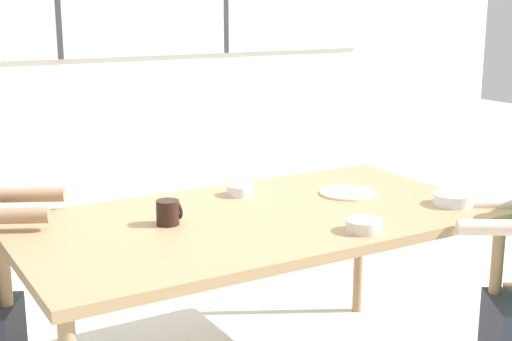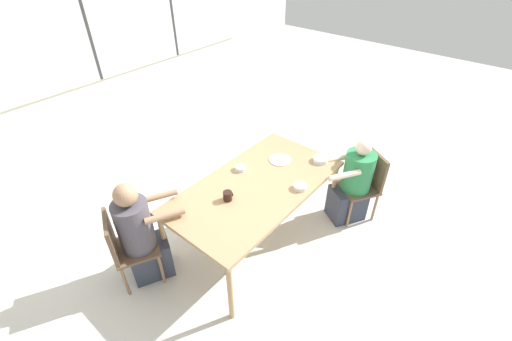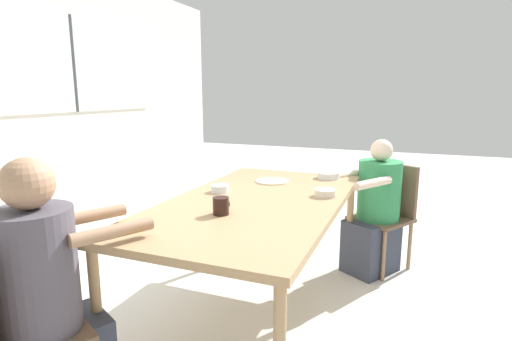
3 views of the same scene
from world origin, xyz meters
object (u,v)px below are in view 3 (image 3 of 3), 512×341
Objects in this scene: person_woman_green_shirt at (375,214)px; coffee_mug at (221,206)px; chair_for_man_blue_shirt at (5,326)px; bowl_cereal at (220,188)px; person_man_blue_shirt at (49,305)px; chair_for_woman_green_shirt at (388,207)px; bowl_fruit at (329,175)px; bowl_white_shallow at (325,193)px.

coffee_mug is (-1.34, 0.68, 0.35)m from person_woman_green_shirt.
bowl_cereal is (1.29, -0.31, 0.30)m from chair_for_man_blue_shirt.
person_woman_green_shirt is 0.91× the size of person_man_blue_shirt.
chair_for_woman_green_shirt is 1.00× the size of chair_for_man_blue_shirt.
person_woman_green_shirt is (2.19, -1.22, -0.03)m from chair_for_man_blue_shirt.
coffee_mug reaches higher than bowl_fruit.
coffee_mug is at bearing 83.43° from person_man_blue_shirt.
coffee_mug is (0.86, -0.54, 0.32)m from chair_for_man_blue_shirt.
bowl_fruit is at bearing 92.72° from person_man_blue_shirt.
bowl_white_shallow is (-0.76, 0.25, 0.33)m from person_woman_green_shirt.
chair_for_man_blue_shirt is at bearing 166.34° from bowl_cereal.
bowl_white_shallow is 0.81× the size of bowl_fruit.
chair_for_man_blue_shirt reaches higher than bowl_fruit.
person_woman_green_shirt is at bearing -18.00° from bowl_white_shallow.
bowl_fruit is (-0.22, 0.34, 0.33)m from person_woman_green_shirt.
chair_for_woman_green_shirt is at bearing -27.56° from coffee_mug.
person_man_blue_shirt is at bearing 144.98° from bowl_white_shallow.
bowl_white_shallow is 0.55m from bowl_fruit.
bowl_white_shallow is 1.15× the size of bowl_cereal.
person_man_blue_shirt reaches higher than bowl_cereal.
chair_for_woman_green_shirt is at bearing 87.22° from person_man_blue_shirt.
chair_for_man_blue_shirt is 6.34× the size of bowl_white_shallow.
person_man_blue_shirt is 1.60m from bowl_white_shallow.
chair_for_woman_green_shirt is 7.26× the size of bowl_cereal.
coffee_mug is (0.71, -0.47, 0.30)m from person_man_blue_shirt.
person_woman_green_shirt is 1.32m from bowl_cereal.
chair_for_woman_green_shirt and chair_for_man_blue_shirt have the same top height.
bowl_white_shallow is at bearing 82.47° from chair_for_man_blue_shirt.
person_woman_green_shirt reaches higher than chair_for_man_blue_shirt.
coffee_mug is 0.80× the size of bowl_cereal.
coffee_mug is at bearing 94.85° from person_woman_green_shirt.
chair_for_man_blue_shirt is 1.36m from bowl_cereal.
bowl_white_shallow is at bearing -37.05° from coffee_mug.
person_man_blue_shirt is 0.90m from coffee_mug.
bowl_fruit is at bearing -39.94° from bowl_cereal.
chair_for_woman_green_shirt is 1.48m from bowl_cereal.
person_woman_green_shirt is 11.37× the size of coffee_mug.
person_man_blue_shirt is (0.15, -0.07, 0.03)m from chair_for_man_blue_shirt.
chair_for_woman_green_shirt is 2.52m from person_man_blue_shirt.
chair_for_man_blue_shirt is at bearing 147.79° from coffee_mug.
chair_for_woman_green_shirt is 1.70m from coffee_mug.
bowl_fruit reaches higher than bowl_white_shallow.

